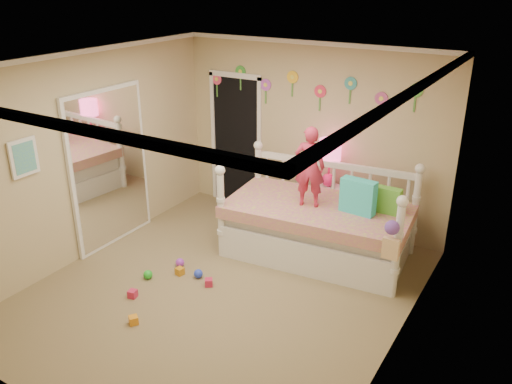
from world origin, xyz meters
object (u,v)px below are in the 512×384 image
Objects in this scene: daybed at (318,210)px; child at (310,167)px; nightstand at (327,208)px; table_lamp at (330,156)px.

child reaches higher than daybed.
daybed is 3.48× the size of nightstand.
daybed is 0.60m from child.
table_lamp is (-0.00, 0.00, 0.79)m from nightstand.
child is at bearing -150.88° from daybed.
nightstand is 0.79m from table_lamp.
child reaches higher than table_lamp.
table_lamp reaches higher than nightstand.
table_lamp is (-0.08, 0.79, -0.10)m from child.
daybed reaches higher than nightstand.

